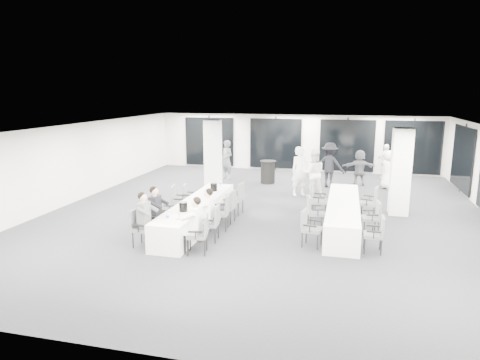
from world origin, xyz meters
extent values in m
cube|color=#26272C|center=(0.00, 0.00, -0.01)|extent=(14.00, 16.00, 0.02)
cube|color=white|center=(0.00, 0.00, 2.81)|extent=(14.00, 16.00, 0.02)
cube|color=beige|center=(-7.01, 0.00, 1.40)|extent=(0.02, 16.00, 2.80)
cube|color=beige|center=(0.00, 8.01, 1.40)|extent=(14.00, 0.02, 2.80)
cube|color=beige|center=(0.00, -8.01, 1.40)|extent=(14.00, 0.02, 2.80)
cube|color=black|center=(0.00, 7.94, 1.35)|extent=(13.60, 0.06, 2.50)
cube|color=white|center=(-2.80, 3.20, 1.40)|extent=(0.60, 0.60, 2.80)
cube|color=white|center=(4.20, 1.00, 1.40)|extent=(0.60, 0.60, 2.80)
cube|color=white|center=(-1.74, -1.77, 0.38)|extent=(0.90, 5.00, 0.75)
cube|color=white|center=(2.47, -0.79, 0.38)|extent=(0.90, 5.00, 0.75)
cylinder|color=black|center=(-0.78, 4.70, 0.49)|extent=(0.62, 0.62, 0.97)
cylinder|color=black|center=(-0.78, 4.70, 0.97)|extent=(0.71, 0.71, 0.02)
cube|color=#56585E|center=(-2.49, -3.73, 0.46)|extent=(0.51, 0.53, 0.08)
cube|color=#56585E|center=(-2.72, -3.72, 0.74)|extent=(0.09, 0.48, 0.47)
cylinder|color=black|center=(-2.68, -3.51, 0.21)|extent=(0.04, 0.04, 0.42)
cylinder|color=black|center=(-2.71, -3.92, 0.21)|extent=(0.04, 0.04, 0.42)
cylinder|color=black|center=(-2.27, -3.54, 0.21)|extent=(0.04, 0.04, 0.42)
cylinder|color=black|center=(-2.30, -3.95, 0.21)|extent=(0.04, 0.04, 0.42)
cube|color=black|center=(-2.47, -3.47, 0.64)|extent=(0.35, 0.06, 0.04)
cube|color=black|center=(-2.51, -3.99, 0.64)|extent=(0.35, 0.06, 0.04)
cube|color=#56585E|center=(-2.49, -3.05, 0.49)|extent=(0.56, 0.58, 0.09)
cube|color=#56585E|center=(-2.73, -3.02, 0.78)|extent=(0.12, 0.50, 0.50)
cylinder|color=black|center=(-2.68, -2.81, 0.22)|extent=(0.04, 0.04, 0.44)
cylinder|color=black|center=(-2.73, -3.24, 0.22)|extent=(0.04, 0.04, 0.44)
cylinder|color=black|center=(-2.25, -2.86, 0.22)|extent=(0.04, 0.04, 0.44)
cylinder|color=black|center=(-2.30, -3.29, 0.22)|extent=(0.04, 0.04, 0.44)
cube|color=black|center=(-2.46, -2.78, 0.67)|extent=(0.37, 0.09, 0.04)
cube|color=black|center=(-2.52, -3.32, 0.67)|extent=(0.37, 0.09, 0.04)
cube|color=#56585E|center=(-2.49, -2.22, 0.44)|extent=(0.53, 0.55, 0.08)
cube|color=#56585E|center=(-2.70, -2.25, 0.71)|extent=(0.14, 0.46, 0.45)
cylinder|color=black|center=(-2.72, -2.06, 0.20)|extent=(0.04, 0.04, 0.41)
cylinder|color=black|center=(-2.65, -2.44, 0.20)|extent=(0.04, 0.04, 0.41)
cylinder|color=black|center=(-2.33, -1.99, 0.20)|extent=(0.04, 0.04, 0.41)
cylinder|color=black|center=(-2.26, -2.38, 0.20)|extent=(0.04, 0.04, 0.41)
cube|color=black|center=(-2.53, -1.97, 0.61)|extent=(0.34, 0.10, 0.04)
cube|color=black|center=(-2.45, -2.46, 0.61)|extent=(0.34, 0.10, 0.04)
cube|color=#56585E|center=(-2.49, -1.14, 0.49)|extent=(0.60, 0.62, 0.09)
cube|color=#56585E|center=(-2.73, -1.19, 0.79)|extent=(0.17, 0.51, 0.51)
cylinder|color=black|center=(-2.75, -0.97, 0.23)|extent=(0.04, 0.04, 0.45)
cylinder|color=black|center=(-2.66, -1.40, 0.23)|extent=(0.04, 0.04, 0.45)
cylinder|color=black|center=(-2.32, -0.88, 0.23)|extent=(0.04, 0.04, 0.45)
cylinder|color=black|center=(-2.23, -1.31, 0.23)|extent=(0.04, 0.04, 0.45)
cube|color=black|center=(-2.55, -0.87, 0.68)|extent=(0.37, 0.12, 0.04)
cube|color=black|center=(-2.43, -1.41, 0.68)|extent=(0.37, 0.12, 0.04)
cube|color=#56585E|center=(-2.49, -0.26, 0.42)|extent=(0.50, 0.52, 0.08)
cube|color=#56585E|center=(-2.69, -0.29, 0.68)|extent=(0.13, 0.44, 0.43)
cylinder|color=black|center=(-2.71, -0.11, 0.19)|extent=(0.03, 0.03, 0.39)
cylinder|color=black|center=(-2.65, -0.48, 0.19)|extent=(0.03, 0.03, 0.39)
cylinder|color=black|center=(-2.33, -0.05, 0.19)|extent=(0.03, 0.03, 0.39)
cylinder|color=black|center=(-2.27, -0.42, 0.19)|extent=(0.03, 0.03, 0.39)
cube|color=black|center=(-2.53, -0.03, 0.58)|extent=(0.32, 0.09, 0.04)
cube|color=black|center=(-2.45, -0.49, 0.58)|extent=(0.32, 0.09, 0.04)
cube|color=#56585E|center=(-0.99, -3.87, 0.47)|extent=(0.56, 0.58, 0.08)
cube|color=#56585E|center=(-0.77, -3.83, 0.75)|extent=(0.15, 0.48, 0.48)
cylinder|color=black|center=(-0.75, -4.03, 0.21)|extent=(0.04, 0.04, 0.42)
cylinder|color=black|center=(-0.83, -3.63, 0.21)|extent=(0.04, 0.04, 0.42)
cylinder|color=black|center=(-1.15, -4.11, 0.21)|extent=(0.04, 0.04, 0.42)
cylinder|color=black|center=(-1.23, -3.71, 0.21)|extent=(0.04, 0.04, 0.42)
cube|color=black|center=(-0.94, -4.12, 0.64)|extent=(0.35, 0.11, 0.04)
cube|color=black|center=(-1.04, -3.62, 0.64)|extent=(0.35, 0.11, 0.04)
cube|color=#56585E|center=(-0.99, -2.91, 0.46)|extent=(0.51, 0.53, 0.08)
cube|color=#56585E|center=(-0.76, -2.90, 0.74)|extent=(0.10, 0.48, 0.47)
cylinder|color=black|center=(-0.77, -3.10, 0.21)|extent=(0.04, 0.04, 0.42)
cylinder|color=black|center=(-0.80, -2.69, 0.21)|extent=(0.04, 0.04, 0.42)
cylinder|color=black|center=(-1.18, -3.14, 0.21)|extent=(0.04, 0.04, 0.42)
cylinder|color=black|center=(-1.21, -2.72, 0.21)|extent=(0.04, 0.04, 0.42)
cube|color=black|center=(-0.97, -3.17, 0.64)|extent=(0.35, 0.07, 0.04)
cube|color=black|center=(-1.01, -2.66, 0.64)|extent=(0.35, 0.07, 0.04)
cube|color=#56585E|center=(-0.99, -1.96, 0.49)|extent=(0.56, 0.57, 0.09)
cube|color=#56585E|center=(-0.75, -1.93, 0.78)|extent=(0.12, 0.50, 0.50)
cylinder|color=black|center=(-0.75, -2.15, 0.22)|extent=(0.04, 0.04, 0.44)
cylinder|color=black|center=(-0.80, -1.72, 0.22)|extent=(0.04, 0.04, 0.44)
cylinder|color=black|center=(-1.18, -2.20, 0.22)|extent=(0.04, 0.04, 0.44)
cylinder|color=black|center=(-1.23, -1.77, 0.22)|extent=(0.04, 0.04, 0.44)
cube|color=black|center=(-0.96, -2.23, 0.67)|extent=(0.37, 0.09, 0.04)
cube|color=black|center=(-1.02, -1.69, 0.67)|extent=(0.37, 0.09, 0.04)
cube|color=#56585E|center=(-0.99, -1.26, 0.47)|extent=(0.51, 0.53, 0.08)
cube|color=#56585E|center=(-0.76, -1.28, 0.75)|extent=(0.09, 0.48, 0.48)
cylinder|color=black|center=(-0.79, -1.48, 0.21)|extent=(0.04, 0.04, 0.43)
cylinder|color=black|center=(-0.77, -1.07, 0.21)|extent=(0.04, 0.04, 0.43)
cylinder|color=black|center=(-1.21, -1.46, 0.21)|extent=(0.04, 0.04, 0.43)
cylinder|color=black|center=(-1.19, -1.04, 0.21)|extent=(0.04, 0.04, 0.43)
cube|color=black|center=(-1.00, -1.52, 0.65)|extent=(0.36, 0.06, 0.04)
cube|color=black|center=(-0.97, -1.00, 0.65)|extent=(0.36, 0.06, 0.04)
cube|color=#56585E|center=(-0.99, -0.28, 0.49)|extent=(0.56, 0.57, 0.09)
cube|color=#56585E|center=(-0.75, -0.30, 0.79)|extent=(0.12, 0.51, 0.50)
cylinder|color=black|center=(-0.80, -0.52, 0.22)|extent=(0.04, 0.04, 0.45)
cylinder|color=black|center=(-0.75, -0.08, 0.22)|extent=(0.04, 0.04, 0.45)
cylinder|color=black|center=(-1.23, -0.47, 0.22)|extent=(0.04, 0.04, 0.45)
cylinder|color=black|center=(-1.18, -0.04, 0.22)|extent=(0.04, 0.04, 0.45)
cube|color=black|center=(-1.02, -0.55, 0.68)|extent=(0.37, 0.08, 0.04)
cube|color=black|center=(-0.96, -0.01, 0.68)|extent=(0.37, 0.08, 0.04)
cube|color=#56585E|center=(1.72, -2.69, 0.45)|extent=(0.54, 0.56, 0.08)
cube|color=#56585E|center=(1.50, -2.66, 0.72)|extent=(0.14, 0.47, 0.46)
cylinder|color=black|center=(1.55, -2.46, 0.21)|extent=(0.04, 0.04, 0.41)
cylinder|color=black|center=(1.48, -2.86, 0.21)|extent=(0.04, 0.04, 0.41)
cylinder|color=black|center=(1.95, -2.53, 0.21)|extent=(0.04, 0.04, 0.41)
cylinder|color=black|center=(1.88, -2.93, 0.21)|extent=(0.04, 0.04, 0.41)
cube|color=black|center=(1.76, -2.45, 0.62)|extent=(0.34, 0.10, 0.04)
cube|color=black|center=(1.67, -2.94, 0.62)|extent=(0.34, 0.10, 0.04)
cube|color=#56585E|center=(1.72, -1.16, 0.45)|extent=(0.56, 0.58, 0.08)
cube|color=#56585E|center=(1.50, -1.21, 0.73)|extent=(0.17, 0.47, 0.46)
cylinder|color=black|center=(1.47, -1.01, 0.21)|extent=(0.04, 0.04, 0.41)
cylinder|color=black|center=(1.57, -1.40, 0.21)|extent=(0.04, 0.04, 0.41)
cylinder|color=black|center=(1.87, -0.92, 0.21)|extent=(0.04, 0.04, 0.41)
cylinder|color=black|center=(1.96, -1.31, 0.21)|extent=(0.04, 0.04, 0.41)
cube|color=black|center=(1.66, -0.92, 0.63)|extent=(0.34, 0.12, 0.04)
cube|color=black|center=(1.78, -1.41, 0.63)|extent=(0.34, 0.12, 0.04)
cube|color=#56585E|center=(1.72, 0.13, 0.49)|extent=(0.52, 0.54, 0.09)
cube|color=#56585E|center=(1.48, 0.14, 0.78)|extent=(0.08, 0.50, 0.50)
cylinder|color=black|center=(1.51, 0.35, 0.22)|extent=(0.04, 0.04, 0.44)
cylinder|color=black|center=(1.49, -0.08, 0.22)|extent=(0.04, 0.04, 0.44)
cylinder|color=black|center=(1.94, 0.34, 0.22)|extent=(0.04, 0.04, 0.44)
cylinder|color=black|center=(1.93, -0.10, 0.22)|extent=(0.04, 0.04, 0.44)
cube|color=black|center=(1.73, 0.40, 0.67)|extent=(0.37, 0.06, 0.04)
cube|color=black|center=(1.71, -0.14, 0.67)|extent=(0.37, 0.06, 0.04)
cube|color=#56585E|center=(3.22, -2.73, 0.44)|extent=(0.45, 0.47, 0.08)
cube|color=#56585E|center=(3.43, -2.74, 0.70)|extent=(0.06, 0.45, 0.45)
cylinder|color=black|center=(3.41, -2.93, 0.20)|extent=(0.04, 0.04, 0.40)
cylinder|color=black|center=(3.41, -2.54, 0.20)|extent=(0.04, 0.04, 0.40)
cylinder|color=black|center=(3.02, -2.93, 0.20)|extent=(0.04, 0.04, 0.40)
cylinder|color=black|center=(3.02, -2.54, 0.20)|extent=(0.04, 0.04, 0.40)
cube|color=black|center=(3.22, -2.98, 0.60)|extent=(0.33, 0.04, 0.04)
cube|color=black|center=(3.22, -2.49, 0.60)|extent=(0.33, 0.04, 0.04)
cube|color=#56585E|center=(3.22, -1.24, 0.43)|extent=(0.51, 0.53, 0.08)
cube|color=#56585E|center=(3.43, -1.21, 0.70)|extent=(0.13, 0.45, 0.44)
cylinder|color=black|center=(3.44, -1.40, 0.20)|extent=(0.03, 0.03, 0.40)
cylinder|color=black|center=(3.38, -1.02, 0.20)|extent=(0.03, 0.03, 0.40)
cylinder|color=black|center=(3.06, -1.46, 0.20)|extent=(0.03, 0.03, 0.40)
cylinder|color=black|center=(3.00, -1.08, 0.20)|extent=(0.03, 0.03, 0.40)
cube|color=black|center=(3.26, -1.48, 0.60)|extent=(0.33, 0.09, 0.04)
cube|color=black|center=(3.18, -1.00, 0.60)|extent=(0.33, 0.09, 0.04)
cube|color=#56585E|center=(3.22, 0.25, 0.48)|extent=(0.59, 0.60, 0.09)
cube|color=#56585E|center=(3.45, 0.20, 0.77)|extent=(0.16, 0.50, 0.49)
cylinder|color=black|center=(3.38, -0.01, 0.22)|extent=(0.04, 0.04, 0.44)
cylinder|color=black|center=(3.47, 0.42, 0.22)|extent=(0.04, 0.04, 0.44)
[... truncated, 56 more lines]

